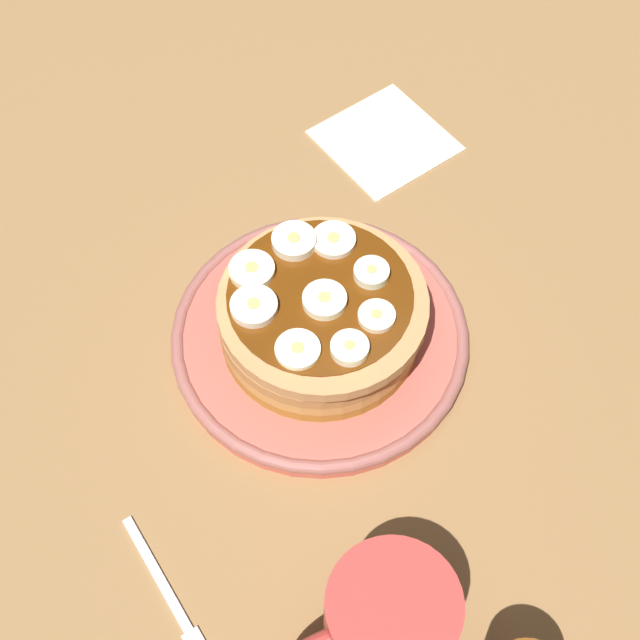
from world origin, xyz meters
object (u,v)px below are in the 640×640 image
object	(u,v)px
pancake_stack	(320,314)
banana_slice_4	(298,350)
banana_slice_6	(291,242)
coffee_mug	(383,626)
banana_slice_8	(370,271)
banana_slice_2	(252,270)
banana_slice_3	(377,317)
banana_slice_5	(254,307)
fork	(174,604)
banana_slice_7	(351,348)
plate	(320,337)
napkin	(385,140)
banana_slice_0	(318,303)
banana_slice_1	(334,240)

from	to	relation	value
pancake_stack	banana_slice_4	world-z (taller)	banana_slice_4
banana_slice_6	coffee_mug	bearing A→B (deg)	79.12
banana_slice_8	coffee_mug	bearing A→B (deg)	67.13
banana_slice_2	banana_slice_6	bearing A→B (deg)	-161.73
banana_slice_3	banana_slice_5	xyz separation A→B (cm)	(8.03, -4.34, 0.09)
banana_slice_3	banana_slice_2	bearing A→B (deg)	-47.17
banana_slice_4	fork	distance (cm)	19.64
banana_slice_6	banana_slice_7	world-z (taller)	same
plate	banana_slice_3	xyz separation A→B (cm)	(-2.99, 3.64, 6.44)
napkin	banana_slice_0	bearing A→B (deg)	51.74
pancake_stack	napkin	size ratio (longest dim) A/B	1.55
pancake_stack	banana_slice_7	bearing A→B (deg)	91.19
banana_slice_1	banana_slice_4	world-z (taller)	same
banana_slice_4	coffee_mug	bearing A→B (deg)	83.30
pancake_stack	banana_slice_7	distance (cm)	6.28
banana_slice_0	coffee_mug	distance (cm)	23.32
pancake_stack	banana_slice_0	world-z (taller)	banana_slice_0
plate	banana_slice_8	size ratio (longest dim) A/B	8.76
banana_slice_1	banana_slice_7	xyz separation A→B (cm)	(2.80, 9.51, 0.13)
banana_slice_6	fork	xyz separation A→B (cm)	(17.42, 20.60, -7.33)
banana_slice_8	napkin	bearing A→B (deg)	-119.87
banana_slice_1	banana_slice_8	xyz separation A→B (cm)	(-1.34, 3.85, 0.13)
banana_slice_8	fork	size ratio (longest dim) A/B	0.21
banana_slice_0	banana_slice_7	world-z (taller)	same
pancake_stack	banana_slice_1	bearing A→B (deg)	-125.40
banana_slice_2	coffee_mug	distance (cm)	27.51
banana_slice_5	coffee_mug	world-z (taller)	coffee_mug
banana_slice_4	plate	bearing A→B (deg)	-131.07
napkin	fork	distance (cm)	46.78
banana_slice_6	napkin	distance (cm)	21.25
plate	banana_slice_8	distance (cm)	7.84
banana_slice_0	banana_slice_5	size ratio (longest dim) A/B	0.94
banana_slice_3	napkin	xyz separation A→B (cm)	(-11.66, -21.98, -7.29)
napkin	plate	bearing A→B (deg)	51.38
banana_slice_1	banana_slice_4	xyz separation A→B (cm)	(6.37, 8.06, -0.04)
banana_slice_1	banana_slice_7	distance (cm)	9.91
pancake_stack	napkin	distance (cm)	23.85
pancake_stack	coffee_mug	bearing A→B (deg)	76.23
fork	banana_slice_2	bearing A→B (deg)	-125.22
napkin	banana_slice_8	bearing A→B (deg)	60.13
banana_slice_3	banana_slice_6	world-z (taller)	banana_slice_6
banana_slice_0	banana_slice_6	size ratio (longest dim) A/B	0.96
banana_slice_1	napkin	world-z (taller)	banana_slice_1
banana_slice_6	plate	bearing A→B (deg)	92.75
plate	banana_slice_2	world-z (taller)	banana_slice_2
banana_slice_5	banana_slice_8	bearing A→B (deg)	177.23
pancake_stack	banana_slice_4	size ratio (longest dim) A/B	5.07
banana_slice_0	banana_slice_8	size ratio (longest dim) A/B	1.22
fork	pancake_stack	bearing A→B (deg)	-138.79
plate	banana_slice_5	size ratio (longest dim) A/B	6.76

